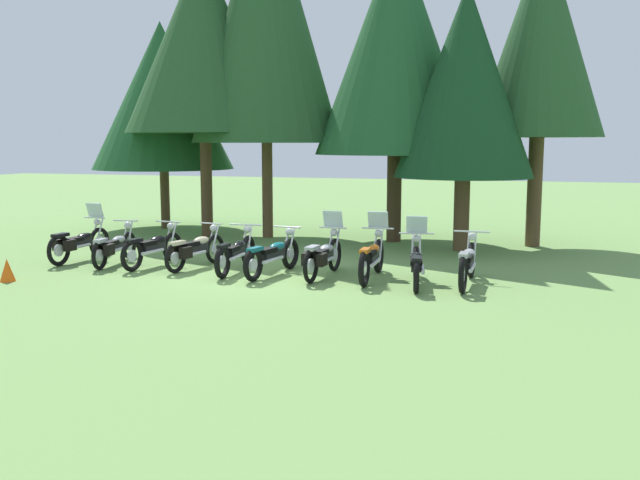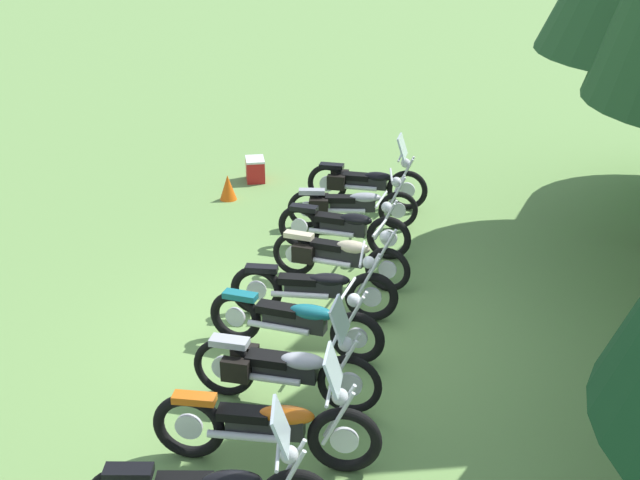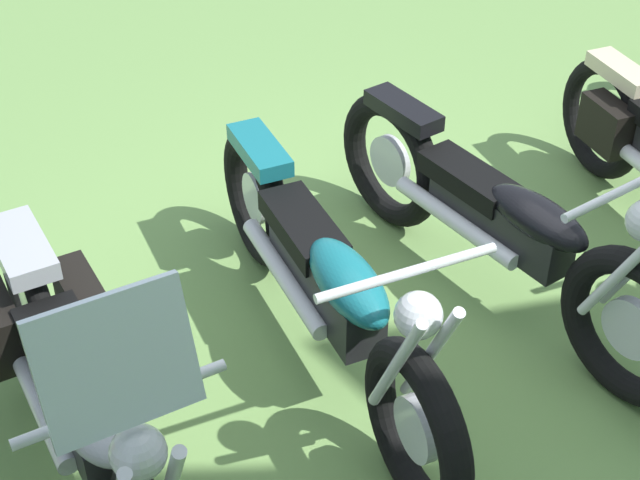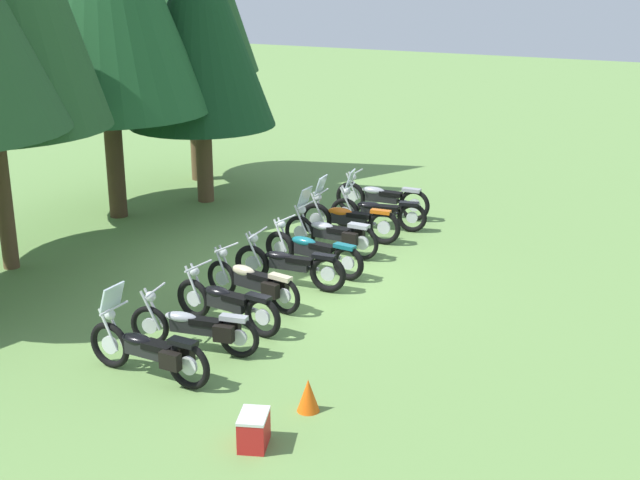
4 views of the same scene
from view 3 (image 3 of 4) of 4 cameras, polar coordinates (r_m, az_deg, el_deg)
The scene contains 4 objects.
ground_plane at distance 4.52m, azimuth 5.50°, elevation -5.12°, with size 80.00×80.00×0.00m, color #6B934C.
motorcycle_4 at distance 4.47m, azimuth 10.70°, elevation 0.93°, with size 0.78×2.31×1.02m.
motorcycle_5 at distance 4.05m, azimuth 0.35°, elevation -2.65°, with size 0.68×2.33×1.01m.
motorcycle_6 at distance 3.64m, azimuth -14.07°, elevation -8.86°, with size 0.64×2.21×1.38m.
Camera 3 is at (2.16, 2.57, 3.03)m, focal length 53.83 mm.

